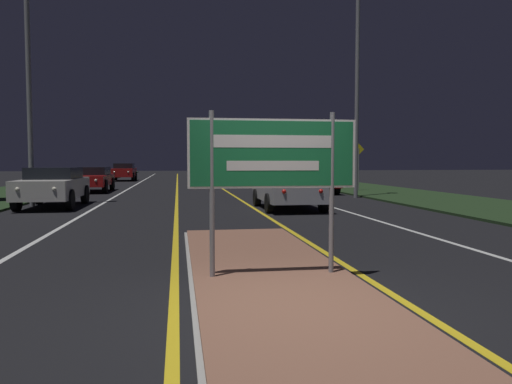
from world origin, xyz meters
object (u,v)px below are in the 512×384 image
object	(u,v)px
highway_sign	(273,160)
streetlight_left_near	(27,33)
streetlight_right_near	(358,44)
car_approaching_2	(124,171)
warning_sign	(359,162)
car_receding_1	(313,178)
car_approaching_1	(92,178)
car_approaching_0	(53,185)
car_receding_0	(288,187)

from	to	relation	value
highway_sign	streetlight_left_near	distance (m)	15.02
streetlight_left_near	streetlight_right_near	distance (m)	13.43
car_approaching_2	warning_sign	size ratio (longest dim) A/B	1.67
highway_sign	car_receding_1	world-z (taller)	highway_sign
car_receding_1	car_approaching_1	size ratio (longest dim) A/B	0.98
car_approaching_1	car_approaching_2	xyz separation A→B (m)	(0.14, 15.10, 0.05)
car_approaching_2	car_receding_1	bearing A→B (deg)	-57.54
streetlight_right_near	car_receding_1	distance (m)	7.10
car_approaching_0	car_receding_1	bearing A→B (deg)	28.47
car_receding_1	car_approaching_2	xyz separation A→B (m)	(-11.39, 17.90, -0.01)
car_receding_1	car_approaching_1	bearing A→B (deg)	166.35
car_approaching_1	warning_sign	size ratio (longest dim) A/B	1.83
car_receding_1	warning_sign	bearing A→B (deg)	12.31
highway_sign	streetlight_right_near	distance (m)	17.01
car_approaching_0	warning_sign	bearing A→B (deg)	25.65
streetlight_left_near	car_approaching_2	world-z (taller)	streetlight_left_near
streetlight_left_near	car_approaching_2	distance (m)	24.27
car_receding_1	car_approaching_1	distance (m)	11.86
streetlight_left_near	car_approaching_0	bearing A→B (deg)	-27.47
streetlight_left_near	car_receding_1	size ratio (longest dim) A/B	2.34
highway_sign	car_approaching_0	size ratio (longest dim) A/B	0.52
warning_sign	car_approaching_0	bearing A→B (deg)	-154.35
car_receding_1	streetlight_left_near	bearing A→B (deg)	-154.97
car_approaching_1	car_approaching_2	size ratio (longest dim) A/B	1.10
streetlight_left_near	car_approaching_2	size ratio (longest dim) A/B	2.51
warning_sign	car_receding_1	bearing A→B (deg)	-167.69
car_receding_1	car_approaching_0	size ratio (longest dim) A/B	0.99
streetlight_left_near	streetlight_right_near	bearing A→B (deg)	9.02
streetlight_right_near	warning_sign	xyz separation A→B (m)	(1.69, 4.20, -5.24)
car_approaching_0	streetlight_left_near	bearing A→B (deg)	152.53
streetlight_left_near	car_receding_0	bearing A→B (deg)	-15.97
car_receding_0	highway_sign	bearing A→B (deg)	-103.81
car_receding_0	car_approaching_0	xyz separation A→B (m)	(-8.22, 2.15, 0.02)
car_receding_0	car_approaching_1	size ratio (longest dim) A/B	0.90
highway_sign	car_approaching_0	bearing A→B (deg)	115.15
streetlight_left_near	car_receding_1	distance (m)	14.59
highway_sign	car_approaching_1	distance (m)	22.02
streetlight_left_near	car_approaching_0	size ratio (longest dim) A/B	2.33
highway_sign	car_receding_1	xyz separation A→B (m)	(5.64, 18.40, -0.88)
highway_sign	car_approaching_0	distance (m)	13.54
car_approaching_0	car_approaching_1	world-z (taller)	car_approaching_0
car_approaching_1	warning_sign	distance (m)	14.42
streetlight_right_near	car_receding_0	world-z (taller)	streetlight_right_near
car_receding_1	car_approaching_0	bearing A→B (deg)	-151.53
car_receding_1	car_approaching_1	world-z (taller)	car_receding_1
car_approaching_2	streetlight_left_near	bearing A→B (deg)	-92.09
streetlight_left_near	car_approaching_0	distance (m)	5.59
car_receding_0	car_approaching_0	world-z (taller)	car_approaching_0
car_approaching_2	warning_sign	world-z (taller)	warning_sign
car_receding_1	warning_sign	distance (m)	2.87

